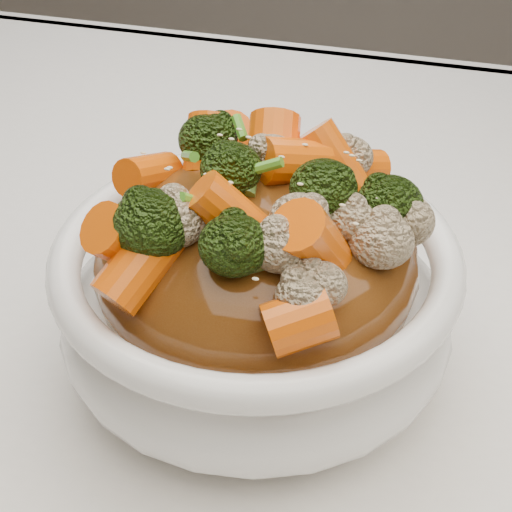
% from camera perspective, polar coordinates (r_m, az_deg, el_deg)
% --- Properties ---
extents(tablecloth, '(1.20, 0.80, 0.04)m').
position_cam_1_polar(tablecloth, '(0.45, 7.58, -8.15)').
color(tablecloth, white).
rests_on(tablecloth, dining_table).
extents(bowl, '(0.25, 0.25, 0.08)m').
position_cam_1_polar(bowl, '(0.40, 0.00, -3.43)').
color(bowl, white).
rests_on(bowl, tablecloth).
extents(sauce_base, '(0.20, 0.20, 0.09)m').
position_cam_1_polar(sauce_base, '(0.38, -0.00, -0.33)').
color(sauce_base, '#5E3110').
rests_on(sauce_base, bowl).
extents(carrots, '(0.20, 0.20, 0.05)m').
position_cam_1_polar(carrots, '(0.35, -0.00, 7.14)').
color(carrots, '#ED5C07').
rests_on(carrots, sauce_base).
extents(broccoli, '(0.20, 0.20, 0.04)m').
position_cam_1_polar(broccoli, '(0.35, -0.00, 7.01)').
color(broccoli, black).
rests_on(broccoli, sauce_base).
extents(cauliflower, '(0.20, 0.20, 0.03)m').
position_cam_1_polar(cauliflower, '(0.35, -0.00, 6.75)').
color(cauliflower, tan).
rests_on(cauliflower, sauce_base).
extents(scallions, '(0.15, 0.15, 0.02)m').
position_cam_1_polar(scallions, '(0.35, 0.00, 7.28)').
color(scallions, '#479121').
rests_on(scallions, sauce_base).
extents(sesame_seeds, '(0.18, 0.18, 0.01)m').
position_cam_1_polar(sesame_seeds, '(0.35, -0.00, 7.28)').
color(sesame_seeds, beige).
rests_on(sesame_seeds, sauce_base).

